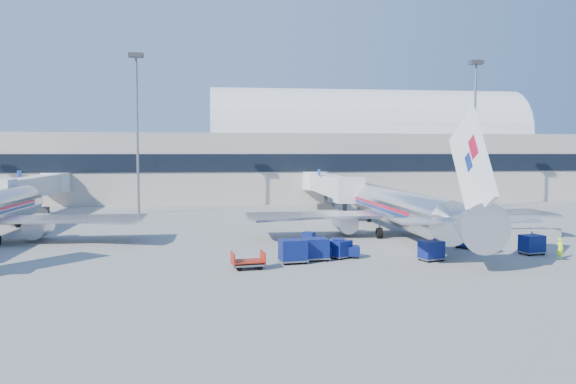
{
  "coord_description": "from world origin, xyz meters",
  "views": [
    {
      "loc": [
        -8.93,
        -51.35,
        8.69
      ],
      "look_at": [
        -1.65,
        6.0,
        4.65
      ],
      "focal_mm": 35.0,
      "sensor_mm": 36.0,
      "label": 1
    }
  ],
  "objects": [
    {
      "name": "barrier_far",
      "position": [
        24.6,
        2.0,
        0.45
      ],
      "size": [
        3.0,
        0.55,
        0.9
      ],
      "primitive_type": "cube",
      "color": "#9E9E96",
      "rests_on": "ground"
    },
    {
      "name": "tug_lead",
      "position": [
        1.41,
        -6.26,
        0.73
      ],
      "size": [
        2.6,
        1.56,
        1.6
      ],
      "rotation": [
        0.0,
        0.0,
        -0.14
      ],
      "color": "#0B1655",
      "rests_on": "ground"
    },
    {
      "name": "tug_left",
      "position": [
        -0.49,
        -1.08,
        0.68
      ],
      "size": [
        2.21,
        2.56,
        1.5
      ],
      "rotation": [
        0.0,
        0.0,
        1.0
      ],
      "color": "#0B1655",
      "rests_on": "ground"
    },
    {
      "name": "airliner_main",
      "position": [
        10.0,
        4.51,
        2.93
      ],
      "size": [
        32.0,
        37.26,
        12.07
      ],
      "color": "silver",
      "rests_on": "ground"
    },
    {
      "name": "terminal",
      "position": [
        -13.6,
        55.96,
        7.52
      ],
      "size": [
        170.0,
        28.15,
        21.0
      ],
      "color": "#B2AA9E",
      "rests_on": "ground"
    },
    {
      "name": "cart_solo_near",
      "position": [
        8.14,
        -8.5,
        0.86
      ],
      "size": [
        2.17,
        1.89,
        1.61
      ],
      "rotation": [
        0.0,
        0.0,
        0.31
      ],
      "color": "#0B1655",
      "rests_on": "ground"
    },
    {
      "name": "mast_west",
      "position": [
        -20.0,
        30.0,
        14.79
      ],
      "size": [
        2.0,
        1.2,
        22.6
      ],
      "color": "slate",
      "rests_on": "ground"
    },
    {
      "name": "jetbridge_near",
      "position": [
        7.6,
        30.81,
        3.93
      ],
      "size": [
        4.4,
        27.5,
        6.25
      ],
      "color": "silver",
      "rests_on": "ground"
    },
    {
      "name": "cart_solo_far",
      "position": [
        17.78,
        -6.82,
        0.89
      ],
      "size": [
        2.14,
        1.78,
        1.67
      ],
      "rotation": [
        0.0,
        0.0,
        0.2
      ],
      "color": "#0B1655",
      "rests_on": "ground"
    },
    {
      "name": "tug_right",
      "position": [
        13.72,
        -3.32,
        0.75
      ],
      "size": [
        2.51,
        2.78,
        1.65
      ],
      "rotation": [
        0.0,
        0.0,
        -0.94
      ],
      "color": "#0B1655",
      "rests_on": "ground"
    },
    {
      "name": "barrier_mid",
      "position": [
        21.3,
        2.0,
        0.45
      ],
      "size": [
        3.0,
        0.55,
        0.9
      ],
      "primitive_type": "cube",
      "color": "#9E9E96",
      "rests_on": "ground"
    },
    {
      "name": "cart_train_c",
      "position": [
        -3.05,
        -8.1,
        1.01
      ],
      "size": [
        2.36,
        1.93,
        1.89
      ],
      "rotation": [
        0.0,
        0.0,
        0.15
      ],
      "color": "#0B1655",
      "rests_on": "ground"
    },
    {
      "name": "barrier_near",
      "position": [
        18.0,
        2.0,
        0.45
      ],
      "size": [
        3.0,
        0.55,
        0.9
      ],
      "primitive_type": "cube",
      "color": "#9E9E96",
      "rests_on": "ground"
    },
    {
      "name": "cart_train_b",
      "position": [
        -1.06,
        -7.19,
        0.97
      ],
      "size": [
        2.16,
        1.71,
        1.82
      ],
      "rotation": [
        0.0,
        0.0,
        0.07
      ],
      "color": "#0B1655",
      "rests_on": "ground"
    },
    {
      "name": "ramp_worker",
      "position": [
        19.04,
        -8.85,
        0.85
      ],
      "size": [
        0.56,
        0.71,
        1.7
      ],
      "primitive_type": "imported",
      "rotation": [
        0.0,
        0.0,
        1.84
      ],
      "color": "#A9EE19",
      "rests_on": "ground"
    },
    {
      "name": "ground",
      "position": [
        0.0,
        0.0,
        0.0
      ],
      "size": [
        260.0,
        260.0,
        0.0
      ],
      "primitive_type": "plane",
      "color": "gray",
      "rests_on": "ground"
    },
    {
      "name": "mast_east",
      "position": [
        30.0,
        30.0,
        14.79
      ],
      "size": [
        2.0,
        1.2,
        22.6
      ],
      "color": "slate",
      "rests_on": "ground"
    },
    {
      "name": "jetbridge_mid",
      "position": [
        -34.4,
        30.81,
        3.93
      ],
      "size": [
        4.4,
        27.5,
        6.25
      ],
      "color": "silver",
      "rests_on": "ground"
    },
    {
      "name": "cart_open_red",
      "position": [
        -6.66,
        -9.84,
        0.46
      ],
      "size": [
        2.61,
        2.01,
        0.64
      ],
      "rotation": [
        0.0,
        0.0,
        0.14
      ],
      "color": "slate",
      "rests_on": "ground"
    },
    {
      "name": "cart_train_a",
      "position": [
        1.15,
        -6.49,
        0.79
      ],
      "size": [
        2.11,
        2.03,
        1.48
      ],
      "rotation": [
        0.0,
        0.0,
        0.63
      ],
      "color": "#0B1655",
      "rests_on": "ground"
    }
  ]
}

